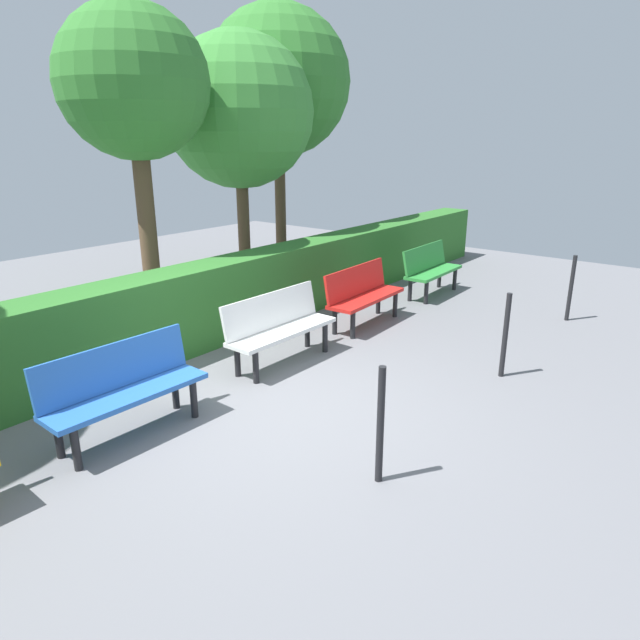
% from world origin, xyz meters
% --- Properties ---
extents(ground_plane, '(19.14, 19.14, 0.00)m').
position_xyz_m(ground_plane, '(0.00, 0.00, 0.00)').
color(ground_plane, slate).
extents(bench_green, '(1.45, 0.50, 0.86)m').
position_xyz_m(bench_green, '(-4.96, -0.76, 0.48)').
color(bench_green, '#2D8C38').
rests_on(bench_green, ground_plane).
extents(bench_red, '(1.52, 0.51, 0.86)m').
position_xyz_m(bench_red, '(-2.86, -0.77, 0.48)').
color(bench_red, red).
rests_on(bench_red, ground_plane).
extents(bench_white, '(1.55, 0.49, 0.86)m').
position_xyz_m(bench_white, '(-1.02, -0.75, 0.48)').
color(bench_white, white).
rests_on(bench_white, ground_plane).
extents(bench_blue, '(1.52, 0.49, 0.86)m').
position_xyz_m(bench_blue, '(1.17, -0.69, 0.48)').
color(bench_blue, blue).
rests_on(bench_blue, ground_plane).
extents(hedge_row, '(15.14, 0.59, 1.07)m').
position_xyz_m(hedge_row, '(-0.91, -1.97, 0.54)').
color(hedge_row, '#2D6B28').
rests_on(hedge_row, ground_plane).
extents(tree_near, '(2.78, 2.78, 5.04)m').
position_xyz_m(tree_near, '(-4.85, -4.15, 3.63)').
color(tree_near, brown).
rests_on(tree_near, ground_plane).
extents(tree_mid, '(2.58, 2.58, 4.35)m').
position_xyz_m(tree_mid, '(-3.39, -3.73, 3.05)').
color(tree_mid, brown).
rests_on(tree_mid, ground_plane).
extents(tree_far, '(2.07, 2.07, 4.39)m').
position_xyz_m(tree_far, '(-1.17, -3.45, 3.32)').
color(tree_far, brown).
rests_on(tree_far, ground_plane).
extents(railing_post_near, '(0.06, 0.06, 1.00)m').
position_xyz_m(railing_post_near, '(-4.95, 1.58, 0.50)').
color(railing_post_near, black).
rests_on(railing_post_near, ground_plane).
extents(railing_post_mid, '(0.06, 0.06, 1.00)m').
position_xyz_m(railing_post_mid, '(-2.29, 1.58, 0.50)').
color(railing_post_mid, black).
rests_on(railing_post_mid, ground_plane).
extents(railing_post_far, '(0.06, 0.06, 1.00)m').
position_xyz_m(railing_post_far, '(0.36, 1.58, 0.50)').
color(railing_post_far, black).
rests_on(railing_post_far, ground_plane).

